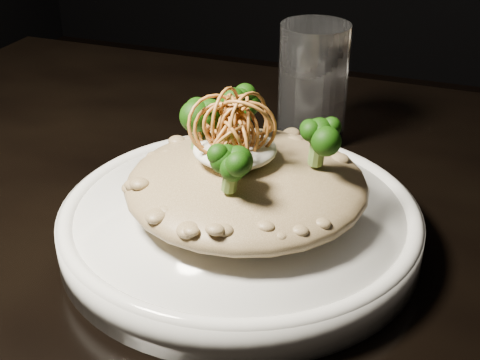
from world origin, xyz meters
The scene contains 7 objects.
table centered at (0.00, 0.00, 0.67)m, with size 1.10×0.80×0.75m.
plate centered at (-0.06, 0.00, 0.76)m, with size 0.28×0.28×0.03m, color silver.
risotto centered at (-0.05, 0.01, 0.80)m, with size 0.19×0.19×0.04m, color brown.
broccoli centered at (-0.05, 0.00, 0.84)m, with size 0.11×0.11×0.04m, color black, non-canonical shape.
cheese centered at (-0.06, 0.00, 0.83)m, with size 0.06×0.06×0.02m, color white.
shallots centered at (-0.06, 0.00, 0.85)m, with size 0.05×0.05×0.03m, color brown, non-canonical shape.
drinking_glass centered at (-0.05, 0.20, 0.81)m, with size 0.07×0.07×0.12m, color white.
Camera 1 is at (0.10, -0.41, 1.05)m, focal length 50.00 mm.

